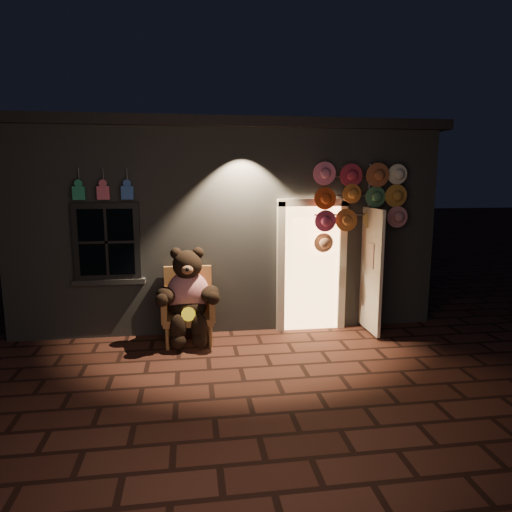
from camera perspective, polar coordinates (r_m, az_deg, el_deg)
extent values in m
plane|color=#4E281D|center=(6.32, -1.95, -13.80)|extent=(60.00, 60.00, 0.00)
cube|color=slate|center=(9.82, -4.59, 4.62)|extent=(7.00, 5.00, 3.30)
cube|color=black|center=(9.82, -4.73, 14.73)|extent=(7.30, 5.30, 0.16)
cube|color=black|center=(7.39, -18.12, 1.70)|extent=(1.00, 0.10, 1.20)
cube|color=black|center=(7.37, -18.16, 1.67)|extent=(0.82, 0.06, 1.02)
cube|color=slate|center=(7.50, -17.87, -3.07)|extent=(1.10, 0.14, 0.08)
cube|color=#E9AD68|center=(7.65, 6.88, -1.43)|extent=(0.92, 0.10, 2.10)
cube|color=beige|center=(7.49, 3.11, -1.61)|extent=(0.12, 0.12, 2.20)
cube|color=beige|center=(7.76, 10.66, -1.37)|extent=(0.12, 0.12, 2.20)
cube|color=beige|center=(7.47, 7.12, 6.66)|extent=(1.16, 0.12, 0.12)
cube|color=beige|center=(7.58, 14.21, -1.76)|extent=(0.05, 0.80, 2.00)
cube|color=#289467|center=(7.32, -21.26, 7.35)|extent=(0.18, 0.07, 0.20)
cylinder|color=#59595E|center=(7.38, -21.27, 9.30)|extent=(0.02, 0.02, 0.25)
cube|color=#DA5A73|center=(7.25, -18.54, 7.49)|extent=(0.18, 0.07, 0.20)
cylinder|color=#59595E|center=(7.31, -18.56, 9.46)|extent=(0.02, 0.02, 0.25)
cube|color=#325CB1|center=(7.20, -15.78, 7.61)|extent=(0.18, 0.07, 0.20)
cylinder|color=#59595E|center=(7.26, -15.81, 9.60)|extent=(0.02, 0.02, 0.25)
cube|color=#AE7743|center=(7.18, -8.41, -7.60)|extent=(0.75, 0.69, 0.11)
cube|color=#AE7743|center=(7.39, -8.48, -4.09)|extent=(0.75, 0.09, 0.75)
cube|color=#AE7743|center=(7.11, -11.31, -6.06)|extent=(0.09, 0.64, 0.43)
cube|color=#AE7743|center=(7.11, -5.60, -5.93)|extent=(0.09, 0.64, 0.43)
cylinder|color=#AE7743|center=(6.98, -11.04, -10.14)|extent=(0.05, 0.05, 0.34)
cylinder|color=#AE7743|center=(6.97, -5.70, -10.02)|extent=(0.05, 0.05, 0.34)
cylinder|color=#AE7743|center=(7.54, -10.82, -8.60)|extent=(0.05, 0.05, 0.34)
cylinder|color=#AE7743|center=(7.54, -5.90, -8.49)|extent=(0.05, 0.05, 0.34)
ellipsoid|color=red|center=(7.12, -8.49, -4.62)|extent=(0.66, 0.53, 0.69)
ellipsoid|color=black|center=(7.10, -8.45, -6.37)|extent=(0.54, 0.46, 0.33)
sphere|color=black|center=(6.98, -8.58, -1.09)|extent=(0.45, 0.45, 0.45)
sphere|color=black|center=(6.98, -9.97, 0.33)|extent=(0.17, 0.17, 0.17)
sphere|color=black|center=(6.97, -7.26, 0.40)|extent=(0.17, 0.17, 0.17)
ellipsoid|color=#976745|center=(6.78, -8.58, -1.73)|extent=(0.17, 0.12, 0.14)
ellipsoid|color=black|center=(6.92, -11.24, -4.88)|extent=(0.39, 0.51, 0.25)
ellipsoid|color=black|center=(6.91, -5.75, -4.76)|extent=(0.39, 0.51, 0.25)
ellipsoid|color=black|center=(6.89, -9.71, -8.93)|extent=(0.25, 0.25, 0.43)
ellipsoid|color=black|center=(6.89, -7.10, -8.87)|extent=(0.25, 0.25, 0.43)
sphere|color=black|center=(6.90, -9.68, -10.46)|extent=(0.23, 0.23, 0.23)
sphere|color=black|center=(6.89, -7.06, -10.40)|extent=(0.23, 0.23, 0.23)
cylinder|color=yellow|center=(6.83, -8.45, -7.20)|extent=(0.21, 0.09, 0.21)
cylinder|color=#59595E|center=(7.79, 13.69, 0.98)|extent=(0.04, 0.04, 2.75)
cylinder|color=#59595E|center=(7.57, 11.93, 9.70)|extent=(1.22, 0.03, 0.03)
cylinder|color=#59595E|center=(7.58, 11.85, 7.39)|extent=(1.22, 0.03, 0.03)
cylinder|color=#59595E|center=(7.60, 11.77, 5.09)|extent=(1.22, 0.03, 0.03)
cylinder|color=pink|center=(7.37, 8.64, 10.20)|extent=(0.35, 0.11, 0.35)
cylinder|color=#B52D42|center=(7.47, 11.74, 10.10)|extent=(0.35, 0.11, 0.35)
cylinder|color=#A75834|center=(7.59, 14.75, 9.97)|extent=(0.35, 0.11, 0.35)
cylinder|color=white|center=(7.81, 17.37, 9.84)|extent=(0.35, 0.11, 0.35)
cylinder|color=#CA481B|center=(7.35, 8.63, 7.42)|extent=(0.35, 0.11, 0.35)
cylinder|color=orange|center=(7.45, 11.72, 7.36)|extent=(0.35, 0.11, 0.35)
cylinder|color=#498357|center=(7.65, 14.46, 7.31)|extent=(0.35, 0.11, 0.35)
cylinder|color=#CD8833|center=(7.79, 17.33, 7.22)|extent=(0.35, 0.11, 0.35)
cylinder|color=#BA3C63|center=(7.34, 8.63, 4.63)|extent=(0.35, 0.11, 0.35)
cylinder|color=#A05F2D|center=(7.52, 11.47, 4.67)|extent=(0.35, 0.11, 0.35)
cylinder|color=#D7B258|center=(7.64, 14.43, 4.63)|extent=(0.35, 0.11, 0.35)
cylinder|color=#D78289|center=(7.78, 17.30, 4.59)|extent=(0.35, 0.11, 0.35)
cylinder|color=#E69D6A|center=(7.44, 8.43, 1.94)|extent=(0.35, 0.11, 0.35)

